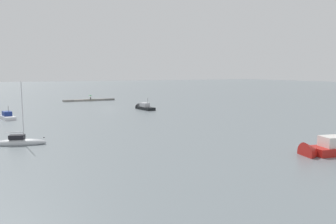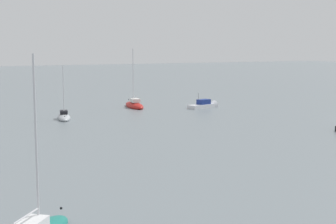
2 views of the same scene
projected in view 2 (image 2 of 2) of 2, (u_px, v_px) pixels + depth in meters
name	position (u px, v px, depth m)	size (l,w,h in m)	color
sailboat_red_far	(134.00, 105.00, 87.10)	(8.15, 3.64, 10.59)	red
sailboat_grey_outer	(64.00, 117.00, 72.67)	(6.43, 3.46, 8.04)	#ADB2B7
motorboat_white_near	(205.00, 106.00, 86.91)	(2.96, 6.12, 3.30)	silver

